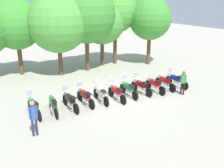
% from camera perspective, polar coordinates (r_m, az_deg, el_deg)
% --- Properties ---
extents(ground_plane, '(80.00, 80.00, 0.00)m').
position_cam_1_polar(ground_plane, '(15.93, 0.87, -3.58)').
color(ground_plane, '#ADA899').
extents(motorcycle_0, '(0.62, 2.19, 1.37)m').
position_cam_1_polar(motorcycle_0, '(14.27, -17.71, -5.06)').
color(motorcycle_0, black).
rests_on(motorcycle_0, ground_plane).
extents(motorcycle_1, '(0.62, 2.19, 0.99)m').
position_cam_1_polar(motorcycle_1, '(14.28, -13.51, -4.70)').
color(motorcycle_1, black).
rests_on(motorcycle_1, ground_plane).
extents(motorcycle_2, '(0.62, 2.19, 1.37)m').
position_cam_1_polar(motorcycle_2, '(14.58, -9.72, -3.87)').
color(motorcycle_2, black).
rests_on(motorcycle_2, ground_plane).
extents(motorcycle_3, '(0.62, 2.19, 1.37)m').
position_cam_1_polar(motorcycle_3, '(15.06, -6.28, -2.95)').
color(motorcycle_3, black).
rests_on(motorcycle_3, ground_plane).
extents(motorcycle_4, '(0.62, 2.19, 1.37)m').
position_cam_1_polar(motorcycle_4, '(15.39, -2.65, -2.36)').
color(motorcycle_4, black).
rests_on(motorcycle_4, ground_plane).
extents(motorcycle_5, '(0.62, 2.19, 1.37)m').
position_cam_1_polar(motorcycle_5, '(15.65, 1.05, -1.96)').
color(motorcycle_5, black).
rests_on(motorcycle_5, ground_plane).
extents(motorcycle_6, '(0.62, 2.19, 1.37)m').
position_cam_1_polar(motorcycle_6, '(16.31, 3.83, -1.12)').
color(motorcycle_6, black).
rests_on(motorcycle_6, ground_plane).
extents(motorcycle_7, '(0.62, 2.19, 1.37)m').
position_cam_1_polar(motorcycle_7, '(16.86, 6.73, -0.53)').
color(motorcycle_7, black).
rests_on(motorcycle_7, ground_plane).
extents(motorcycle_8, '(0.62, 2.19, 0.99)m').
position_cam_1_polar(motorcycle_8, '(17.30, 9.89, -0.22)').
color(motorcycle_8, black).
rests_on(motorcycle_8, ground_plane).
extents(motorcycle_9, '(0.62, 2.19, 0.99)m').
position_cam_1_polar(motorcycle_9, '(18.02, 12.20, 0.42)').
color(motorcycle_9, black).
rests_on(motorcycle_9, ground_plane).
extents(motorcycle_10, '(0.62, 2.19, 1.37)m').
position_cam_1_polar(motorcycle_10, '(18.64, 14.68, 0.89)').
color(motorcycle_10, black).
rests_on(motorcycle_10, ground_plane).
extents(person_0, '(0.40, 0.24, 1.78)m').
position_cam_1_polar(person_0, '(11.99, -17.78, -6.98)').
color(person_0, '#232D4C').
rests_on(person_0, ground_plane).
extents(person_1, '(0.30, 0.37, 1.66)m').
position_cam_1_polar(person_1, '(17.08, 16.20, 0.69)').
color(person_1, black).
rests_on(person_1, ground_plane).
extents(tree_1, '(4.14, 4.14, 6.31)m').
position_cam_1_polar(tree_1, '(21.87, -21.40, 12.81)').
color(tree_1, brown).
rests_on(tree_1, ground_plane).
extents(tree_2, '(4.83, 4.83, 6.77)m').
position_cam_1_polar(tree_2, '(20.71, -12.48, 13.68)').
color(tree_2, brown).
rests_on(tree_2, ground_plane).
extents(tree_3, '(5.05, 5.05, 7.52)m').
position_cam_1_polar(tree_3, '(21.76, -6.07, 15.93)').
color(tree_3, brown).
rests_on(tree_3, ground_plane).
extents(tree_4, '(4.44, 4.44, 6.51)m').
position_cam_1_polar(tree_4, '(23.59, -2.38, 14.53)').
color(tree_4, brown).
rests_on(tree_4, ground_plane).
extents(tree_5, '(4.19, 4.19, 7.22)m').
position_cam_1_polar(tree_5, '(24.24, 0.74, 16.63)').
color(tree_5, brown).
rests_on(tree_5, ground_plane).
extents(tree_6, '(4.00, 4.00, 6.40)m').
position_cam_1_polar(tree_6, '(24.26, 8.85, 14.72)').
color(tree_6, brown).
rests_on(tree_6, ground_plane).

